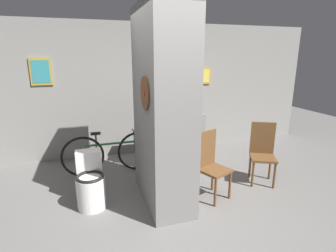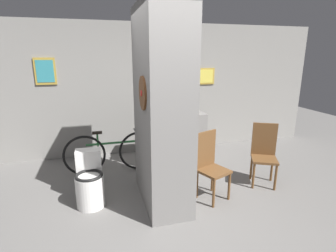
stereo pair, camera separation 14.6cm
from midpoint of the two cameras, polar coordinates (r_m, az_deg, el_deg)
ground_plane at (r=3.37m, az=-0.35°, el=-20.74°), size 14.00×14.00×0.00m
wall_back at (r=5.35m, az=-8.82°, el=7.71°), size 8.00×0.09×2.60m
pillar_center at (r=3.42m, az=-2.41°, el=3.72°), size 0.58×1.26×2.60m
counter_shelf at (r=4.93m, az=0.05°, el=-2.70°), size 1.15×0.44×0.94m
toilet at (r=3.75m, az=-17.58°, el=-12.00°), size 0.38×0.54×0.72m
chair_near_pillar at (r=3.76m, az=8.17°, el=-7.95°), size 0.49×0.49×0.96m
chair_by_doorway at (r=4.41m, az=19.00°, el=-5.16°), size 0.50×0.50×0.96m
bicycle at (r=4.61m, az=-13.17°, el=-5.75°), size 1.62×0.42×0.75m
bottle_tall at (r=4.72m, az=0.39°, el=3.97°), size 0.06×0.06×0.34m
bottle_short at (r=4.85m, az=1.35°, el=3.99°), size 0.09×0.09×0.28m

